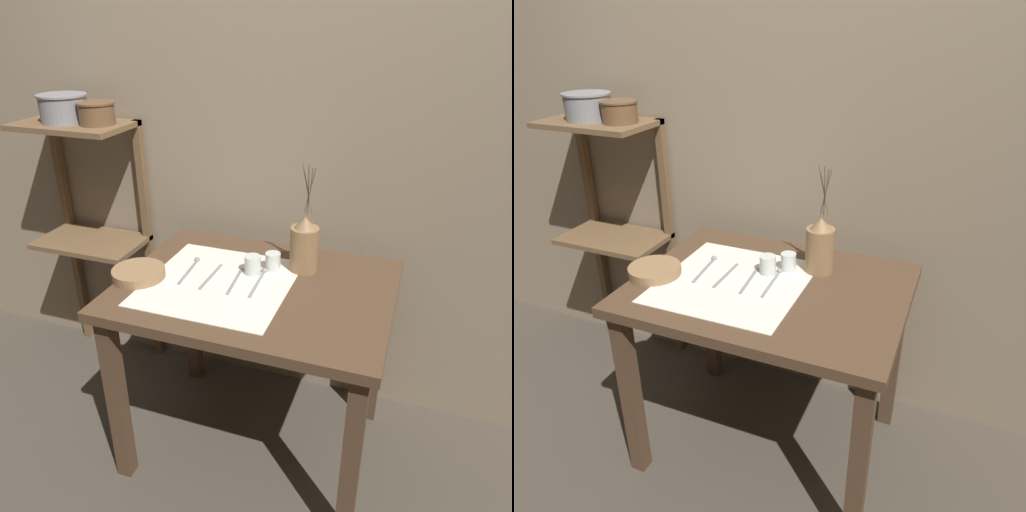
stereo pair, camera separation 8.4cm
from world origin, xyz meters
TOP-DOWN VIEW (x-y plane):
  - ground_plane at (0.00, 0.00)m, footprint 12.00×12.00m
  - stone_wall_back at (0.00, 0.50)m, footprint 7.00×0.06m
  - wooden_table at (0.00, 0.00)m, footprint 1.02×0.77m
  - wooden_shelf_unit at (-0.96, 0.33)m, footprint 0.51×0.31m
  - linen_cloth at (-0.14, -0.03)m, footprint 0.53×0.54m
  - pitcher_with_flowers at (0.14, 0.17)m, footprint 0.11×0.11m
  - wooden_bowl at (-0.44, -0.10)m, footprint 0.20×0.20m
  - glass_tumbler_near at (-0.04, 0.08)m, footprint 0.06×0.06m
  - glass_tumbler_far at (0.02, 0.13)m, footprint 0.06×0.06m
  - spoon_outer at (-0.29, 0.06)m, footprint 0.04×0.22m
  - fork_inner at (-0.18, -0.01)m, footprint 0.01×0.21m
  - fork_outer at (-0.08, -0.01)m, footprint 0.03×0.21m
  - spoon_inner at (0.00, 0.06)m, footprint 0.03×0.22m
  - metal_pot_large at (-0.99, 0.29)m, footprint 0.21×0.21m
  - metal_pot_small at (-0.83, 0.29)m, footprint 0.16×0.16m

SIDE VIEW (x-z plane):
  - ground_plane at x=0.00m, z-range 0.00..0.00m
  - wooden_table at x=0.00m, z-range 0.28..1.08m
  - linen_cloth at x=-0.14m, z-range 0.80..0.80m
  - fork_inner at x=-0.18m, z-range 0.80..0.81m
  - fork_outer at x=-0.08m, z-range 0.80..0.81m
  - spoon_outer at x=-0.29m, z-range 0.79..0.82m
  - spoon_inner at x=0.00m, z-range 0.79..0.82m
  - wooden_bowl at x=-0.44m, z-range 0.80..0.84m
  - glass_tumbler_far at x=0.02m, z-range 0.80..0.87m
  - glass_tumbler_near at x=-0.04m, z-range 0.80..0.88m
  - wooden_shelf_unit at x=-0.96m, z-range 0.24..1.52m
  - pitcher_with_flowers at x=0.14m, z-range 0.69..1.12m
  - stone_wall_back at x=0.00m, z-range 0.00..2.40m
  - metal_pot_small at x=-0.83m, z-range 1.28..1.38m
  - metal_pot_large at x=-0.99m, z-range 1.28..1.40m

